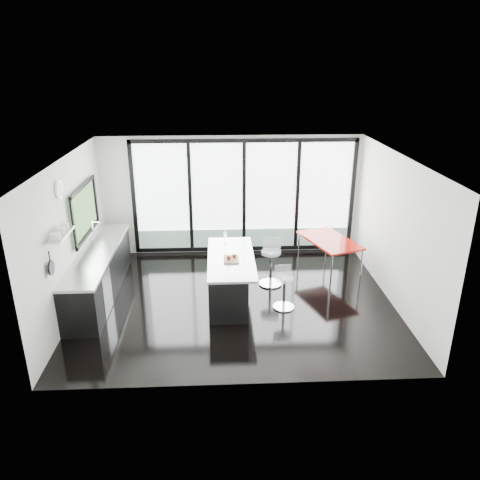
{
  "coord_description": "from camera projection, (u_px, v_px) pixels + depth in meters",
  "views": [
    {
      "loc": [
        -0.31,
        -8.04,
        4.42
      ],
      "look_at": [
        0.1,
        0.3,
        1.15
      ],
      "focal_mm": 35.0,
      "sensor_mm": 36.0,
      "label": 1
    }
  ],
  "objects": [
    {
      "name": "bar_stool_near",
      "position": [
        284.0,
        292.0,
        8.74
      ],
      "size": [
        0.45,
        0.45,
        0.64
      ],
      "primitive_type": "cylinder",
      "rotation": [
        0.0,
        0.0,
        0.13
      ],
      "color": "silver",
      "rests_on": "floor"
    },
    {
      "name": "counter_cabinets",
      "position": [
        99.0,
        273.0,
        9.18
      ],
      "size": [
        0.69,
        3.24,
        1.36
      ],
      "color": "black",
      "rests_on": "floor"
    },
    {
      "name": "bar_stool_far",
      "position": [
        271.0,
        268.0,
        9.63
      ],
      "size": [
        0.56,
        0.56,
        0.75
      ],
      "primitive_type": "cylinder",
      "rotation": [
        0.0,
        0.0,
        -0.2
      ],
      "color": "silver",
      "rests_on": "floor"
    },
    {
      "name": "ceiling",
      "position": [
        235.0,
        158.0,
        8.08
      ],
      "size": [
        6.0,
        5.0,
        0.0
      ],
      "primitive_type": "cube",
      "color": "white",
      "rests_on": "wall_back"
    },
    {
      "name": "wall_left",
      "position": [
        74.0,
        223.0,
        8.65
      ],
      "size": [
        0.26,
        5.0,
        2.8
      ],
      "color": "silver",
      "rests_on": "ground"
    },
    {
      "name": "wall_right",
      "position": [
        396.0,
        231.0,
        8.73
      ],
      "size": [
        0.0,
        5.0,
        2.8
      ],
      "primitive_type": "cube",
      "color": "silver",
      "rests_on": "ground"
    },
    {
      "name": "floor",
      "position": [
        236.0,
        301.0,
        9.11
      ],
      "size": [
        6.0,
        5.0,
        0.0
      ],
      "primitive_type": "cube",
      "color": "black",
      "rests_on": "ground"
    },
    {
      "name": "wall_front",
      "position": [
        243.0,
        299.0,
        6.27
      ],
      "size": [
        6.0,
        0.0,
        2.8
      ],
      "primitive_type": "cube",
      "color": "silver",
      "rests_on": "ground"
    },
    {
      "name": "island",
      "position": [
        228.0,
        277.0,
        9.08
      ],
      "size": [
        0.89,
        2.11,
        1.12
      ],
      "color": "black",
      "rests_on": "floor"
    },
    {
      "name": "red_table",
      "position": [
        329.0,
        256.0,
        10.16
      ],
      "size": [
        1.27,
        1.65,
        0.78
      ],
      "primitive_type": "cube",
      "rotation": [
        0.0,
        0.0,
        0.34
      ],
      "color": "#A4130B",
      "rests_on": "floor"
    },
    {
      "name": "wall_back",
      "position": [
        243.0,
        201.0,
        10.95
      ],
      "size": [
        6.0,
        0.09,
        2.8
      ],
      "color": "silver",
      "rests_on": "ground"
    }
  ]
}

